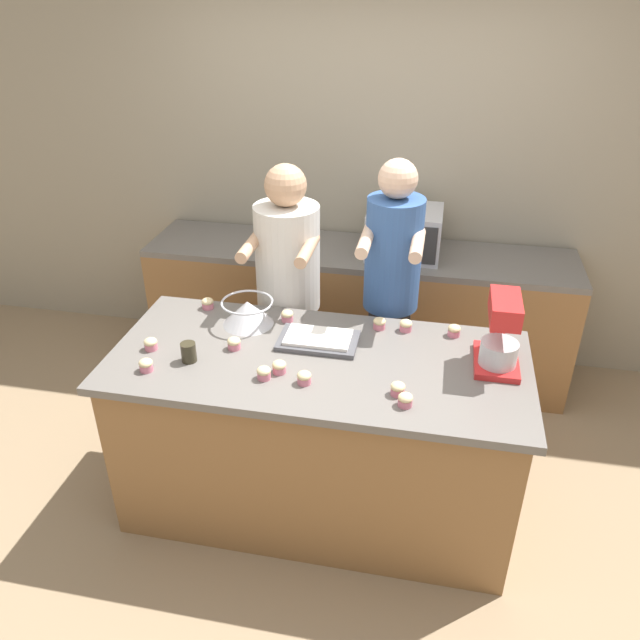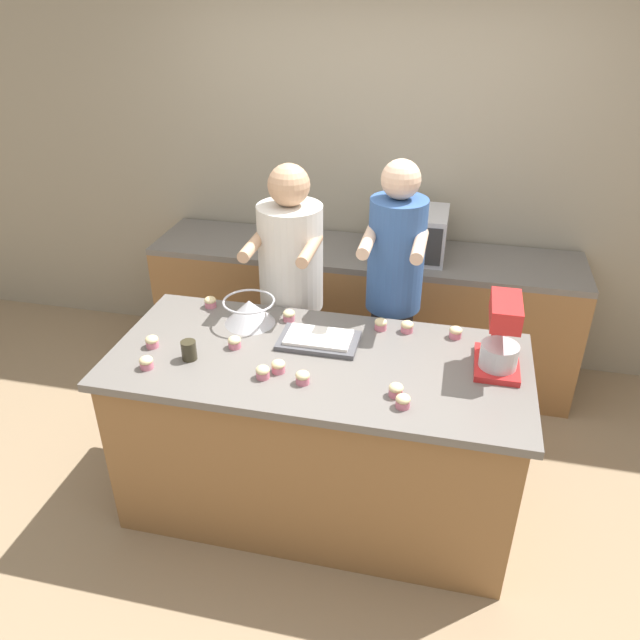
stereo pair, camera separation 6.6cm
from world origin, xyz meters
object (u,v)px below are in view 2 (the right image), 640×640
cupcake_7 (381,324)px  cupcake_5 (407,326)px  person_right (393,303)px  cupcake_6 (263,372)px  cupcake_4 (303,377)px  person_left (292,300)px  cupcake_8 (278,366)px  mixing_bowl (249,311)px  drinking_glass (189,350)px  cupcake_0 (210,302)px  cupcake_1 (146,362)px  baking_tray (319,340)px  cupcake_3 (289,315)px  microwave_oven (409,233)px  cupcake_2 (234,342)px  cupcake_11 (456,332)px  stand_mixer (501,338)px  cupcake_9 (152,341)px  cupcake_12 (403,401)px  cupcake_10 (396,390)px

cupcake_7 → cupcake_5: bearing=2.1°
person_right → cupcake_6: bearing=-119.3°
cupcake_4 → cupcake_6: 0.18m
cupcake_6 → person_left: bearing=96.7°
person_right → cupcake_8: person_right is taller
mixing_bowl → drinking_glass: 0.42m
cupcake_0 → cupcake_8: 0.74m
cupcake_1 → cupcake_6: bearing=4.8°
cupcake_7 → cupcake_1: bearing=-149.4°
mixing_bowl → baking_tray: (0.39, -0.11, -0.05)m
cupcake_7 → cupcake_3: bearing=-178.0°
microwave_oven → cupcake_2: size_ratio=7.25×
microwave_oven → cupcake_11: bearing=-71.3°
cupcake_0 → cupcake_3: size_ratio=1.00×
cupcake_2 → stand_mixer: bearing=5.1°
mixing_bowl → baking_tray: mixing_bowl is taller
person_left → cupcake_11: size_ratio=25.86×
person_right → cupcake_11: (0.35, -0.30, 0.04)m
cupcake_1 → cupcake_7: bearing=30.6°
mixing_bowl → cupcake_8: bearing=-56.0°
cupcake_2 → cupcake_6: bearing=-45.0°
cupcake_5 → mixing_bowl: bearing=-173.6°
cupcake_7 → cupcake_9: (-1.05, -0.41, 0.00)m
cupcake_11 → cupcake_12: same height
cupcake_5 → cupcake_12: 0.62m
baking_tray → drinking_glass: bearing=-153.8°
cupcake_0 → cupcake_6: 0.75m
cupcake_10 → mixing_bowl: bearing=150.4°
cupcake_0 → cupcake_10: 1.22m
person_right → cupcake_4: (-0.29, -0.85, 0.04)m
cupcake_0 → cupcake_3: same height
cupcake_4 → cupcake_6: (-0.18, 0.00, 0.00)m
person_right → cupcake_12: size_ratio=26.78×
cupcake_1 → cupcake_12: same height
person_left → mixing_bowl: size_ratio=6.12×
drinking_glass → cupcake_7: size_ratio=1.48×
cupcake_10 → cupcake_3: bearing=139.6°
cupcake_7 → cupcake_9: size_ratio=1.00×
cupcake_8 → cupcake_4: bearing=-25.0°
person_left → drinking_glass: bearing=-109.8°
stand_mixer → microwave_oven: stand_mixer is taller
stand_mixer → cupcake_8: stand_mixer is taller
microwave_oven → cupcake_11: size_ratio=7.25×
stand_mixer → microwave_oven: size_ratio=0.76×
cupcake_10 → baking_tray: bearing=140.4°
cupcake_1 → cupcake_11: 1.49m
cupcake_12 → cupcake_1: bearing=178.6°
stand_mixer → mixing_bowl: (-1.23, 0.14, -0.09)m
cupcake_3 → person_left: bearing=103.2°
cupcake_4 → microwave_oven: bearing=78.8°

